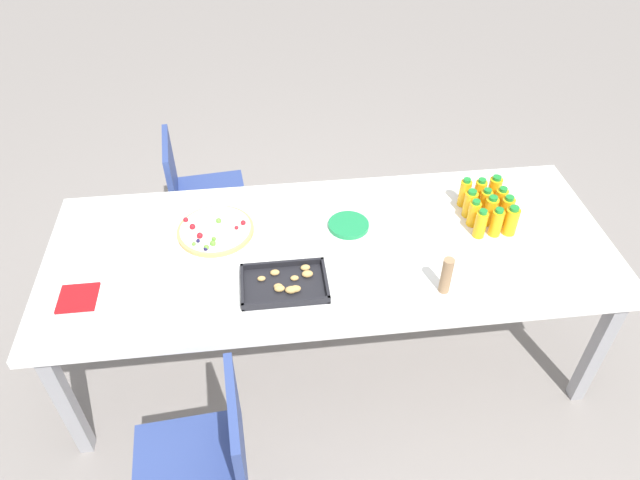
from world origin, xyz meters
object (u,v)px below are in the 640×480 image
at_px(juice_bottle_10, 496,223).
at_px(juice_bottle_11, 480,224).
at_px(fruit_pizza, 215,230).
at_px(party_table, 331,255).
at_px(plate_stack, 349,225).
at_px(juice_bottle_1, 480,192).
at_px(snack_tray, 285,284).
at_px(chair_near_right, 196,191).
at_px(napkin_stack, 78,298).
at_px(juice_bottle_5, 470,204).
at_px(chair_far_right, 208,458).
at_px(juice_bottle_4, 485,202).
at_px(juice_bottle_2, 465,193).
at_px(juice_bottle_9, 511,221).
at_px(cardboard_tube, 446,276).
at_px(juice_bottle_6, 506,210).
at_px(juice_bottle_8, 474,213).
at_px(juice_bottle_7, 490,211).
at_px(juice_bottle_3, 500,201).
at_px(juice_bottle_0, 494,190).

xyz_separation_m(juice_bottle_10, juice_bottle_11, (0.07, 0.00, 0.00)).
relative_size(juice_bottle_11, fruit_pizza, 0.42).
distance_m(party_table, plate_stack, 0.17).
height_order(juice_bottle_1, snack_tray, juice_bottle_1).
relative_size(chair_near_right, napkin_stack, 5.53).
xyz_separation_m(chair_near_right, fruit_pizza, (-0.15, 0.66, 0.25)).
bearing_deg(snack_tray, napkin_stack, -1.84).
xyz_separation_m(juice_bottle_5, napkin_stack, (1.70, 0.33, -0.06)).
height_order(plate_stack, napkin_stack, plate_stack).
distance_m(chair_far_right, juice_bottle_4, 1.62).
relative_size(party_table, snack_tray, 7.06).
bearing_deg(juice_bottle_2, juice_bottle_11, 90.21).
xyz_separation_m(party_table, chair_near_right, (0.65, -0.81, -0.19)).
bearing_deg(juice_bottle_1, napkin_stack, 13.04).
relative_size(juice_bottle_9, cardboard_tube, 0.86).
xyz_separation_m(fruit_pizza, snack_tray, (-0.29, 0.37, -0.00)).
relative_size(plate_stack, napkin_stack, 1.23).
bearing_deg(fruit_pizza, snack_tray, 127.89).
height_order(juice_bottle_10, plate_stack, juice_bottle_10).
relative_size(juice_bottle_1, juice_bottle_6, 0.98).
bearing_deg(juice_bottle_8, juice_bottle_7, -179.47).
relative_size(chair_far_right, juice_bottle_2, 5.60).
height_order(juice_bottle_2, juice_bottle_3, juice_bottle_2).
bearing_deg(juice_bottle_11, chair_far_right, 33.23).
bearing_deg(juice_bottle_0, juice_bottle_3, 90.75).
bearing_deg(plate_stack, fruit_pizza, -3.06).
bearing_deg(fruit_pizza, juice_bottle_6, 176.46).
height_order(juice_bottle_3, juice_bottle_10, juice_bottle_10).
bearing_deg(juice_bottle_11, fruit_pizza, -7.82).
xyz_separation_m(juice_bottle_11, napkin_stack, (1.70, 0.18, -0.06)).
bearing_deg(napkin_stack, fruit_pizza, -147.21).
distance_m(snack_tray, napkin_stack, 0.82).
height_order(party_table, fruit_pizza, fruit_pizza).
bearing_deg(juice_bottle_11, juice_bottle_7, -131.67).
bearing_deg(plate_stack, chair_near_right, -42.77).
bearing_deg(chair_far_right, juice_bottle_9, -63.48).
bearing_deg(juice_bottle_1, juice_bottle_6, 117.25).
bearing_deg(juice_bottle_8, plate_stack, -4.78).
bearing_deg(napkin_stack, juice_bottle_9, -174.12).
xyz_separation_m(juice_bottle_6, cardboard_tube, (0.39, 0.39, 0.02)).
bearing_deg(juice_bottle_0, juice_bottle_9, 89.33).
relative_size(chair_near_right, juice_bottle_9, 5.72).
xyz_separation_m(juice_bottle_6, napkin_stack, (1.85, 0.26, -0.06)).
distance_m(juice_bottle_5, juice_bottle_9, 0.20).
bearing_deg(chair_near_right, juice_bottle_7, 56.59).
xyz_separation_m(party_table, juice_bottle_0, (-0.81, -0.22, 0.12)).
distance_m(chair_near_right, fruit_pizza, 0.72).
distance_m(juice_bottle_5, juice_bottle_11, 0.15).
height_order(juice_bottle_1, plate_stack, juice_bottle_1).
height_order(juice_bottle_7, juice_bottle_8, juice_bottle_7).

